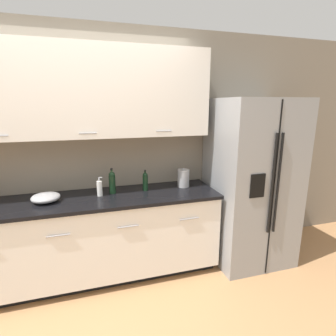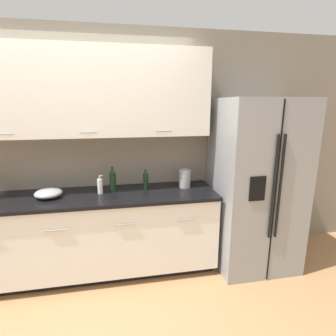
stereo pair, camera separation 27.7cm
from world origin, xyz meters
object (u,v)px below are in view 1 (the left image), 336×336
Objects in this scene: oil_bottle at (145,181)px; mixing_bowl at (46,197)px; steel_canister at (183,178)px; wine_bottle at (112,182)px; refrigerator at (250,182)px; soap_dispenser at (100,188)px.

oil_bottle is 0.99m from mixing_bowl.
mixing_bowl is (-1.42, -0.08, -0.06)m from steel_canister.
wine_bottle is 1.25× the size of steel_canister.
wine_bottle is 0.35m from oil_bottle.
oil_bottle is (-1.20, 0.16, 0.07)m from refrigerator.
soap_dispenser is 0.87× the size of oil_bottle.
mixing_bowl is at bearing -173.55° from wine_bottle.
oil_bottle is (0.48, 0.05, 0.02)m from soap_dispenser.
refrigerator is at bearing -2.46° from mixing_bowl.
wine_bottle is (-1.55, 0.17, 0.09)m from refrigerator.
mixing_bowl is at bearing -175.85° from oil_bottle.
soap_dispenser reaches higher than mixing_bowl.
oil_bottle is at bearing -179.25° from steel_canister.
soap_dispenser is (-1.68, 0.12, 0.04)m from refrigerator.
oil_bottle is 0.86× the size of mixing_bowl.
refrigerator is 9.53× the size of soap_dispenser.
mixing_bowl is (-2.18, 0.09, 0.00)m from refrigerator.
refrigerator is 1.21m from oil_bottle.
mixing_bowl is at bearing 177.54° from refrigerator.
wine_bottle reaches higher than mixing_bowl.
oil_bottle reaches higher than soap_dispenser.
refrigerator is at bearing -12.68° from steel_canister.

